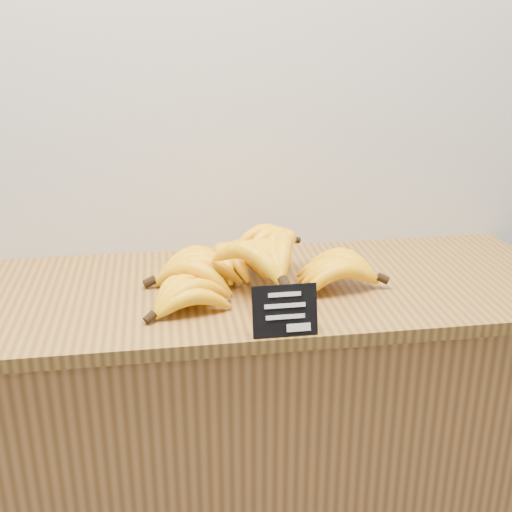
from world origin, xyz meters
name	(u,v)px	position (x,y,z in m)	size (l,w,h in m)	color
counter	(253,453)	(-0.04, 2.75, 0.45)	(1.34, 0.50, 0.90)	#A56E35
counter_top	(253,290)	(-0.04, 2.75, 0.92)	(1.45, 0.54, 0.03)	olive
chalkboard_sign	(285,311)	(-0.01, 2.50, 0.98)	(0.13, 0.01, 0.10)	black
banana_pile	(248,264)	(-0.05, 2.75, 0.98)	(0.57, 0.38, 0.13)	yellow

